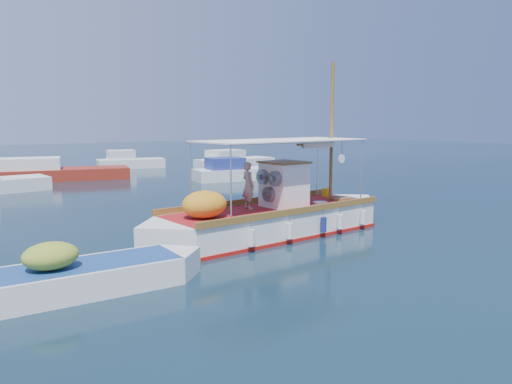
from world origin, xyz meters
TOP-DOWN VIEW (x-y plane):
  - ground at (0.00, 0.00)m, footprint 160.00×160.00m
  - fishing_caique at (-0.01, 0.17)m, footprint 10.87×3.36m
  - dinghy at (-7.48, -2.00)m, footprint 6.26×1.96m
  - bg_boat_n at (-2.44, 22.82)m, footprint 10.67×5.39m
  - bg_boat_ne at (8.30, 15.28)m, footprint 6.38×3.33m
  - bg_boat_e at (13.38, 23.25)m, footprint 7.40×3.14m
  - bg_boat_far_n at (5.62, 28.19)m, footprint 5.97×3.12m

SIDE VIEW (x-z plane):
  - ground at x=0.00m, z-range 0.00..0.00m
  - dinghy at x=-7.48m, z-range -0.44..1.08m
  - bg_boat_e at x=13.38m, z-range -0.41..1.39m
  - bg_boat_far_n at x=5.62m, z-range -0.41..1.39m
  - bg_boat_n at x=-2.44m, z-range -0.41..1.39m
  - bg_boat_ne at x=8.30m, z-range -0.41..1.39m
  - fishing_caique at x=-0.01m, z-range -2.74..3.90m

